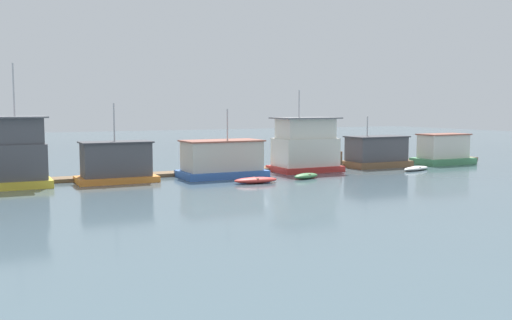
{
  "coord_description": "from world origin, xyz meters",
  "views": [
    {
      "loc": [
        -22.11,
        -45.81,
        6.01
      ],
      "look_at": [
        0.0,
        -1.0,
        1.4
      ],
      "focal_mm": 40.0,
      "sensor_mm": 36.0,
      "label": 1
    }
  ],
  "objects_px": {
    "houseboat_blue": "(222,159)",
    "dinghy_red": "(256,180)",
    "houseboat_brown": "(376,152)",
    "houseboat_green": "(443,150)",
    "houseboat_red": "(305,147)",
    "houseboat_yellow": "(1,155)",
    "mooring_post_centre": "(341,160)",
    "dinghy_white": "(416,168)",
    "houseboat_orange": "(116,163)",
    "dinghy_green": "(306,176)"
  },
  "relations": [
    {
      "from": "dinghy_red",
      "to": "houseboat_brown",
      "type": "bearing_deg",
      "value": 19.75
    },
    {
      "from": "houseboat_yellow",
      "to": "houseboat_blue",
      "type": "xyz_separation_m",
      "value": [
        17.44,
        -0.95,
        -0.99
      ]
    },
    {
      "from": "houseboat_green",
      "to": "houseboat_blue",
      "type": "bearing_deg",
      "value": -179.85
    },
    {
      "from": "dinghy_red",
      "to": "mooring_post_centre",
      "type": "relative_size",
      "value": 2.25
    },
    {
      "from": "houseboat_yellow",
      "to": "houseboat_orange",
      "type": "distance_m",
      "value": 8.51
    },
    {
      "from": "dinghy_red",
      "to": "dinghy_white",
      "type": "height_order",
      "value": "dinghy_red"
    },
    {
      "from": "houseboat_yellow",
      "to": "houseboat_green",
      "type": "distance_m",
      "value": 43.07
    },
    {
      "from": "houseboat_yellow",
      "to": "houseboat_orange",
      "type": "xyz_separation_m",
      "value": [
        8.45,
        -0.35,
        -0.97
      ]
    },
    {
      "from": "houseboat_green",
      "to": "houseboat_yellow",
      "type": "bearing_deg",
      "value": 178.82
    },
    {
      "from": "houseboat_orange",
      "to": "dinghy_green",
      "type": "xyz_separation_m",
      "value": [
        14.91,
        -4.89,
        -1.31
      ]
    },
    {
      "from": "houseboat_brown",
      "to": "dinghy_white",
      "type": "xyz_separation_m",
      "value": [
        1.3,
        -4.42,
        -1.28
      ]
    },
    {
      "from": "dinghy_red",
      "to": "houseboat_green",
      "type": "bearing_deg",
      "value": 11.6
    },
    {
      "from": "dinghy_green",
      "to": "dinghy_white",
      "type": "distance_m",
      "value": 12.83
    },
    {
      "from": "dinghy_white",
      "to": "houseboat_red",
      "type": "bearing_deg",
      "value": 157.39
    },
    {
      "from": "houseboat_brown",
      "to": "dinghy_white",
      "type": "distance_m",
      "value": 4.78
    },
    {
      "from": "dinghy_green",
      "to": "houseboat_green",
      "type": "bearing_deg",
      "value": 12.45
    },
    {
      "from": "houseboat_orange",
      "to": "houseboat_blue",
      "type": "bearing_deg",
      "value": -3.85
    },
    {
      "from": "houseboat_blue",
      "to": "houseboat_green",
      "type": "height_order",
      "value": "houseboat_blue"
    },
    {
      "from": "houseboat_brown",
      "to": "dinghy_white",
      "type": "height_order",
      "value": "houseboat_brown"
    },
    {
      "from": "houseboat_blue",
      "to": "mooring_post_centre",
      "type": "bearing_deg",
      "value": 6.86
    },
    {
      "from": "houseboat_yellow",
      "to": "houseboat_red",
      "type": "xyz_separation_m",
      "value": [
        26.26,
        -0.3,
        -0.18
      ]
    },
    {
      "from": "houseboat_red",
      "to": "dinghy_green",
      "type": "distance_m",
      "value": 6.1
    },
    {
      "from": "houseboat_red",
      "to": "houseboat_green",
      "type": "xyz_separation_m",
      "value": [
        16.79,
        -0.59,
        -0.87
      ]
    },
    {
      "from": "houseboat_blue",
      "to": "dinghy_green",
      "type": "bearing_deg",
      "value": -35.85
    },
    {
      "from": "dinghy_white",
      "to": "mooring_post_centre",
      "type": "distance_m",
      "value": 7.29
    },
    {
      "from": "houseboat_red",
      "to": "mooring_post_centre",
      "type": "relative_size",
      "value": 4.64
    },
    {
      "from": "houseboat_orange",
      "to": "houseboat_blue",
      "type": "height_order",
      "value": "houseboat_orange"
    },
    {
      "from": "houseboat_blue",
      "to": "dinghy_red",
      "type": "xyz_separation_m",
      "value": [
        0.79,
        -5.03,
        -1.28
      ]
    },
    {
      "from": "houseboat_brown",
      "to": "mooring_post_centre",
      "type": "bearing_deg",
      "value": 169.95
    },
    {
      "from": "houseboat_brown",
      "to": "houseboat_green",
      "type": "relative_size",
      "value": 1.06
    },
    {
      "from": "houseboat_green",
      "to": "dinghy_green",
      "type": "relative_size",
      "value": 2.14
    },
    {
      "from": "houseboat_red",
      "to": "dinghy_white",
      "type": "relative_size",
      "value": 1.97
    },
    {
      "from": "houseboat_brown",
      "to": "dinghy_red",
      "type": "distance_m",
      "value": 17.73
    },
    {
      "from": "houseboat_brown",
      "to": "houseboat_blue",
      "type": "bearing_deg",
      "value": -176.89
    },
    {
      "from": "houseboat_brown",
      "to": "mooring_post_centre",
      "type": "distance_m",
      "value": 3.98
    },
    {
      "from": "houseboat_orange",
      "to": "mooring_post_centre",
      "type": "height_order",
      "value": "houseboat_orange"
    },
    {
      "from": "dinghy_green",
      "to": "houseboat_orange",
      "type": "bearing_deg",
      "value": 161.86
    },
    {
      "from": "houseboat_yellow",
      "to": "houseboat_blue",
      "type": "height_order",
      "value": "houseboat_yellow"
    },
    {
      "from": "houseboat_brown",
      "to": "mooring_post_centre",
      "type": "relative_size",
      "value": 3.96
    },
    {
      "from": "houseboat_red",
      "to": "houseboat_brown",
      "type": "xyz_separation_m",
      "value": [
        8.61,
        0.29,
        -0.85
      ]
    },
    {
      "from": "houseboat_yellow",
      "to": "dinghy_red",
      "type": "relative_size",
      "value": 2.51
    },
    {
      "from": "houseboat_orange",
      "to": "houseboat_red",
      "type": "bearing_deg",
      "value": 0.16
    },
    {
      "from": "houseboat_brown",
      "to": "dinghy_white",
      "type": "relative_size",
      "value": 1.68
    },
    {
      "from": "dinghy_red",
      "to": "dinghy_white",
      "type": "relative_size",
      "value": 0.95
    },
    {
      "from": "dinghy_white",
      "to": "dinghy_red",
      "type": "bearing_deg",
      "value": -175.03
    },
    {
      "from": "houseboat_blue",
      "to": "mooring_post_centre",
      "type": "distance_m",
      "value": 13.68
    },
    {
      "from": "houseboat_brown",
      "to": "houseboat_red",
      "type": "bearing_deg",
      "value": -178.06
    },
    {
      "from": "dinghy_red",
      "to": "mooring_post_centre",
      "type": "height_order",
      "value": "mooring_post_centre"
    },
    {
      "from": "dinghy_green",
      "to": "houseboat_brown",
      "type": "bearing_deg",
      "value": 24.43
    },
    {
      "from": "houseboat_orange",
      "to": "mooring_post_centre",
      "type": "relative_size",
      "value": 3.87
    }
  ]
}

